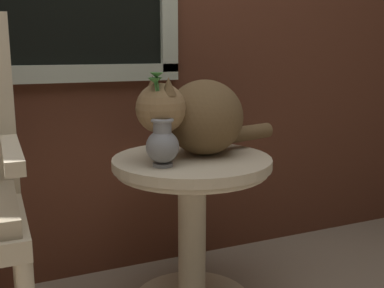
{
  "coord_description": "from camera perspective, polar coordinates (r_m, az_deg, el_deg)",
  "views": [
    {
      "loc": [
        -0.42,
        -1.32,
        0.99
      ],
      "look_at": [
        0.26,
        0.21,
        0.64
      ],
      "focal_mm": 44.17,
      "sensor_mm": 36.0,
      "label": 1
    }
  ],
  "objects": [
    {
      "name": "wicker_side_table",
      "position": [
        1.77,
        0.0,
        -7.57
      ],
      "size": [
        0.58,
        0.58,
        0.59
      ],
      "color": "beige",
      "rests_on": "ground_plane"
    },
    {
      "name": "cat",
      "position": [
        1.72,
        0.75,
        3.39
      ],
      "size": [
        0.61,
        0.34,
        0.3
      ],
      "color": "brown",
      "rests_on": "wicker_side_table"
    },
    {
      "name": "pewter_vase_with_ivy",
      "position": [
        1.58,
        -3.64,
        0.51
      ],
      "size": [
        0.11,
        0.13,
        0.31
      ],
      "color": "gray",
      "rests_on": "wicker_side_table"
    }
  ]
}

